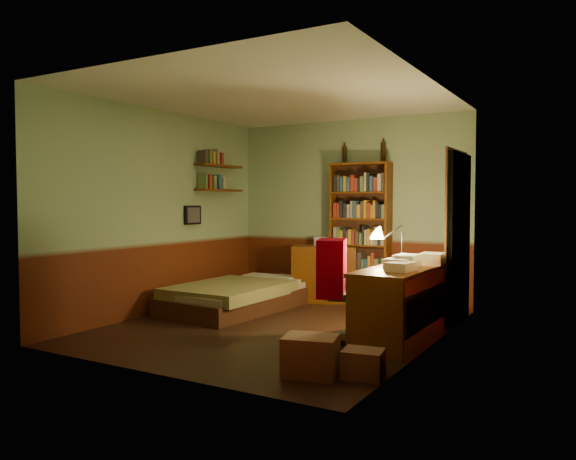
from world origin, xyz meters
The scene contains 24 objects.
floor centered at (0.00, 0.00, -0.01)m, with size 3.50×4.00×0.02m, color black.
ceiling centered at (0.00, 0.00, 2.61)m, with size 3.50×4.00×0.02m, color silver.
wall_back centered at (0.00, 2.01, 1.30)m, with size 3.50×0.02×2.60m, color #8BAB82.
wall_left centered at (-1.76, 0.00, 1.30)m, with size 0.02×4.00×2.60m, color #8BAB82.
wall_right centered at (1.76, 0.00, 1.30)m, with size 0.02×4.00×2.60m, color #8BAB82.
wall_front centered at (0.00, -2.01, 1.30)m, with size 3.50×0.02×2.60m, color #8BAB82.
doorway centered at (1.72, 1.30, 1.00)m, with size 0.06×0.90×2.00m, color black.
door_trim centered at (1.69, 1.30, 1.00)m, with size 0.02×0.98×2.08m, color #3E2113.
bed centered at (-1.01, 0.67, 0.31)m, with size 1.10×2.07×0.61m, color olive.
dresser centered at (-0.27, 1.76, 0.40)m, with size 0.90×0.45×0.80m, color #592B0B.
mini_stereo centered at (-0.37, 1.89, 0.87)m, with size 0.23×0.18×0.12m, color #B2B2B7.
bookshelf centered at (0.23, 1.85, 0.99)m, with size 0.85×0.26×1.97m, color #592B0B.
bottle_left centered at (-0.05, 1.96, 2.10)m, with size 0.07×0.07×0.24m, color black.
bottle_right centered at (0.53, 1.96, 2.11)m, with size 0.07×0.07×0.27m, color black.
desk centered at (1.42, 0.05, 0.38)m, with size 0.58×1.41×0.76m, color #592B0B.
paper_stack centered at (1.62, 0.54, 0.82)m, with size 0.23×0.31×0.12m, color silver.
desk_lamp centered at (1.31, 0.45, 1.05)m, with size 0.18×0.18×0.59m, color black.
office_chair centered at (0.98, -0.15, 0.43)m, with size 0.43×0.38×0.86m, color #2D6043.
red_jacket centered at (0.77, -0.08, 1.15)m, with size 0.27×0.50×0.59m, color #AE0018.
wall_shelf_lower centered at (-1.64, 1.10, 1.60)m, with size 0.20×0.90×0.03m, color #592B0B.
wall_shelf_upper centered at (-1.64, 1.10, 1.95)m, with size 0.20×0.90×0.03m, color #592B0B.
framed_picture centered at (-1.72, 0.60, 1.25)m, with size 0.04×0.32×0.26m, color black.
cardboard_box_a centered at (1.16, -1.39, 0.16)m, with size 0.43×0.35×0.33m, color brown.
cardboard_box_b centered at (1.56, -1.23, 0.11)m, with size 0.32×0.27×0.23m, color brown.
Camera 1 is at (3.28, -5.41, 1.41)m, focal length 35.00 mm.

